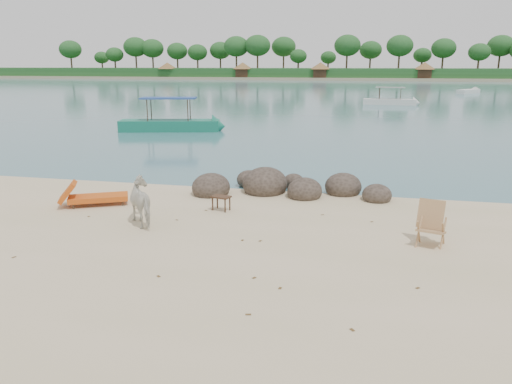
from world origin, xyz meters
The scene contains 12 objects.
water centered at (0.00, 90.00, 0.00)m, with size 400.00×400.00×0.00m, color #3D6F7A.
far_shore centered at (0.00, 170.00, 0.00)m, with size 420.00×90.00×1.40m, color tan.
far_scenery centered at (0.03, 136.70, 3.14)m, with size 420.00×18.00×9.50m.
boulders centered at (0.41, 5.79, 0.22)m, with size 6.50×3.00×1.14m.
cow centered at (-2.65, 1.67, 0.62)m, with size 0.67×1.47×1.24m, color beige.
side_table centered at (-0.99, 3.32, 0.22)m, with size 0.54×0.35×0.44m, color #392416, non-canonical shape.
lounge_chair centered at (-4.85, 3.09, 0.33)m, with size 2.20×0.77×0.66m, color #C24016, non-canonical shape.
deck_chair centered at (4.73, 1.57, 0.52)m, with size 0.67×0.74×1.05m, color tan, non-canonical shape.
boat_near centered at (-9.62, 20.61, 1.76)m, with size 7.27×1.63×3.52m, color #166D55, non-canonical shape.
boat_mid centered at (5.33, 46.40, 1.52)m, with size 6.24×1.40×3.04m, color silver, non-canonical shape.
boat_far centered at (17.63, 71.01, 0.36)m, with size 6.13×1.38×0.71m, color silver, non-canonical shape.
dead_leaves centered at (-0.25, 0.43, 0.01)m, with size 8.87×6.54×0.00m.
Camera 1 is at (3.11, -10.30, 4.24)m, focal length 35.00 mm.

